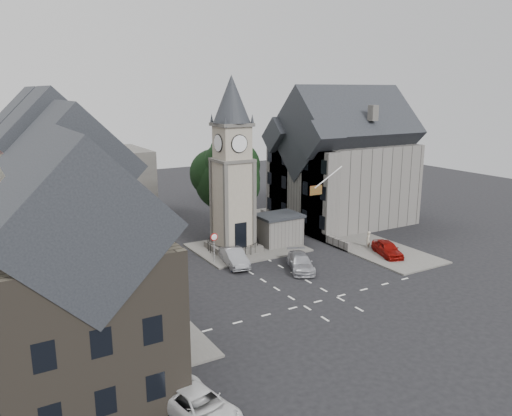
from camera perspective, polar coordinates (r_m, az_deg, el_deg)
ground at (r=41.20m, az=2.63°, el=-7.90°), size 120.00×120.00×0.00m
pavement_west at (r=41.82m, az=-16.77°, el=-8.05°), size 6.00×30.00×0.14m
pavement_east at (r=54.06m, az=8.72°, el=-2.76°), size 6.00×26.00×0.14m
central_island at (r=48.37m, az=-1.04°, el=-4.52°), size 10.00×8.00×0.16m
road_markings at (r=37.07m, az=7.33°, el=-10.49°), size 20.00×8.00×0.01m
clock_tower at (r=45.82m, az=-2.72°, el=4.80°), size 4.86×4.86×16.25m
stone_shelter at (r=49.17m, az=2.59°, el=-2.45°), size 4.30×3.30×3.08m
town_tree at (r=51.30m, az=-3.33°, el=4.41°), size 7.20×7.20×10.80m
warning_sign_post at (r=43.55m, az=-4.80°, el=-3.92°), size 0.70×0.19×2.85m
terrace_pink at (r=49.18m, az=-23.49°, el=2.47°), size 8.10×7.60×12.80m
terrace_cream at (r=41.38m, az=-22.07°, el=0.73°), size 8.10×7.60×12.80m
terrace_tudor at (r=33.77m, az=-19.93°, el=-2.46°), size 8.10×7.60×12.00m
building_sw_stone at (r=25.37m, az=-19.25°, el=-9.60°), size 8.60×7.60×10.40m
backdrop_west at (r=61.80m, az=-21.50°, el=2.23°), size 20.00×10.00×8.00m
east_building at (r=57.24m, az=9.85°, el=4.45°), size 14.40×11.40×12.60m
east_boundary_wall at (r=53.84m, az=5.07°, el=-2.30°), size 0.40×16.00×0.90m
flagpole at (r=47.02m, az=8.27°, el=3.51°), size 3.68×0.10×2.74m
car_west_blue at (r=36.00m, az=-12.75°, el=-10.17°), size 4.61×4.05×1.50m
car_west_silver at (r=40.89m, az=-12.30°, el=-7.34°), size 4.44×2.84×1.38m
car_west_grey at (r=43.76m, az=-15.51°, el=-6.08°), size 5.35×2.67×1.46m
car_island_silver at (r=43.58m, az=-2.50°, el=-5.65°), size 2.34×4.71×1.48m
car_island_east at (r=42.68m, az=5.11°, el=-6.21°), size 3.61×4.98×1.34m
car_east_red at (r=47.50m, az=14.78°, el=-4.52°), size 2.94×4.47×1.41m
van_sw_white at (r=24.93m, az=-6.47°, el=-21.57°), size 3.19×5.25×1.36m
pedestrian at (r=49.20m, az=12.69°, el=-3.59°), size 0.74×0.74×1.73m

